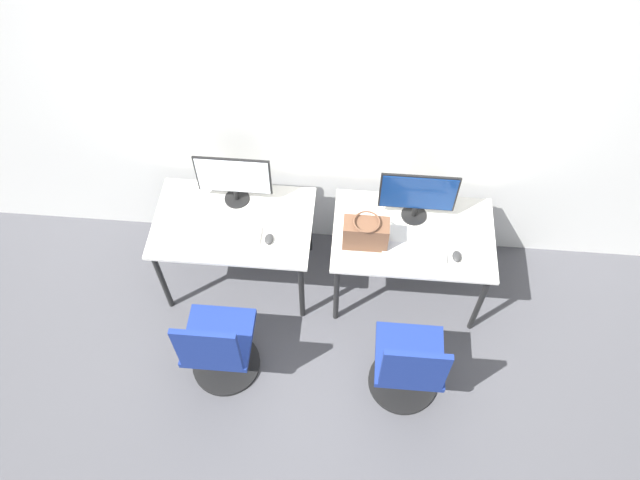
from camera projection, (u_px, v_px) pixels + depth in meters
ground_plane at (318, 321)px, 4.65m from camera, size 20.00×20.00×0.00m
wall_back at (329, 104)px, 3.97m from camera, size 12.00×0.05×2.80m
desk_left at (234, 228)px, 4.36m from camera, size 1.10×0.70×0.71m
monitor_left at (234, 178)px, 4.23m from camera, size 0.52×0.18×0.41m
keyboard_left at (230, 233)px, 4.22m from camera, size 0.43×0.15×0.02m
mouse_left at (269, 239)px, 4.19m from camera, size 0.06×0.09×0.03m
office_chair_left at (219, 349)px, 4.12m from camera, size 0.48×0.48×0.90m
desk_right at (412, 240)px, 4.30m from camera, size 1.10×0.70×0.71m
monitor_right at (418, 195)px, 4.14m from camera, size 0.52×0.18×0.41m
keyboard_right at (414, 253)px, 4.13m from camera, size 0.43×0.15×0.02m
mouse_right at (457, 256)px, 4.11m from camera, size 0.06×0.09×0.03m
office_chair_right at (408, 368)px, 4.04m from camera, size 0.48×0.48×0.90m
handbag at (366, 233)px, 4.10m from camera, size 0.30×0.18×0.25m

